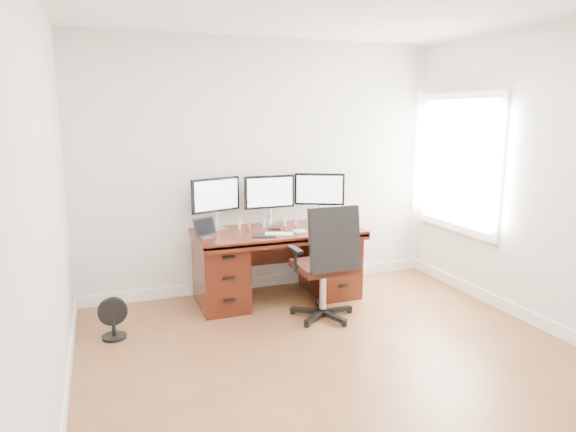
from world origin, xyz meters
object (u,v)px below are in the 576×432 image
object	(u,v)px
desk	(277,262)
floor_fan	(113,319)
keyboard	(279,234)
office_chair	(325,282)
monitor_center	(270,194)

from	to	relation	value
desk	floor_fan	size ratio (longest dim) A/B	4.67
keyboard	office_chair	bearing A→B (deg)	-37.31
monitor_center	keyboard	xyz separation A→B (m)	(-0.06, -0.48, -0.33)
office_chair	floor_fan	xyz separation A→B (m)	(-1.90, 0.24, -0.19)
floor_fan	keyboard	distance (m)	1.71
office_chair	monitor_center	distance (m)	1.20
monitor_center	keyboard	size ratio (longest dim) A/B	1.98
desk	monitor_center	xyz separation A→B (m)	(0.00, 0.24, 0.68)
monitor_center	keyboard	distance (m)	0.59
desk	floor_fan	xyz separation A→B (m)	(-1.66, -0.45, -0.23)
desk	floor_fan	world-z (taller)	desk
floor_fan	monitor_center	bearing A→B (deg)	18.36
desk	office_chair	xyz separation A→B (m)	(0.24, -0.69, -0.04)
monitor_center	office_chair	bearing A→B (deg)	-75.74
floor_fan	monitor_center	world-z (taller)	monitor_center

